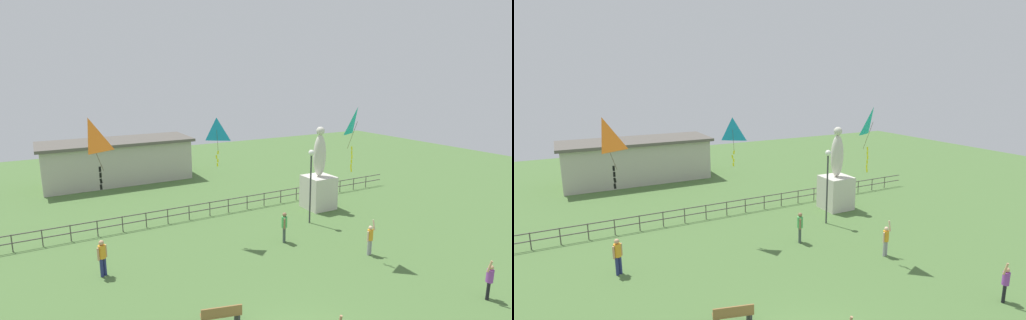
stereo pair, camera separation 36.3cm
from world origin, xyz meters
The scene contains 12 objects.
statue_monument centered at (9.85, 11.84, 1.70)m, with size 1.87×1.87×5.65m.
lamppost centered at (7.60, 9.81, 3.35)m, with size 0.36×0.36×4.63m.
park_bench centered at (-1.53, 2.94, 0.46)m, with size 1.55×0.78×0.85m.
person_0 centered at (4.61, 8.13, 0.98)m, with size 0.32×0.46×1.71m.
person_4 centered at (-4.67, 9.01, 1.00)m, with size 0.46×0.33×1.74m.
person_5 centered at (8.74, -0.75, 0.89)m, with size 0.47×0.29×1.77m.
person_6 centered at (7.55, 4.68, 0.92)m, with size 0.49×0.29×1.84m.
kite_0 centered at (-5.10, 6.03, 6.82)m, with size 1.00×1.01×2.54m.
kite_1 centered at (6.73, 5.18, 6.70)m, with size 0.87×0.79×3.23m.
kite_3 centered at (1.59, 10.13, 6.11)m, with size 1.02×0.85×2.65m.
waterfront_railing centered at (-0.26, 14.00, 0.62)m, with size 36.00×0.06×0.95m.
pavilion_building centered at (-0.76, 26.00, 1.82)m, with size 12.37×5.01×3.59m.
Camera 2 is at (-6.50, -9.21, 9.02)m, focal length 28.03 mm.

